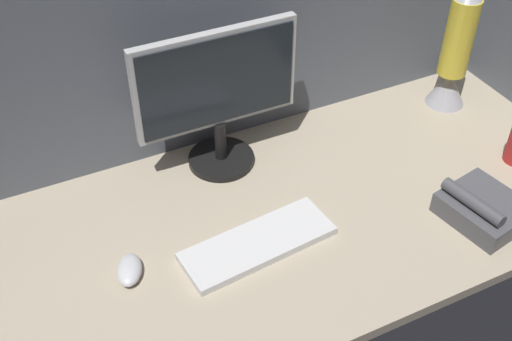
# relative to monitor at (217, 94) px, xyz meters

# --- Properties ---
(ground_plane) EXTENTS (1.80, 0.80, 0.03)m
(ground_plane) POSITION_rel_monitor_xyz_m (0.07, -0.25, -0.23)
(ground_plane) COLOR tan
(cubicle_wall_back) EXTENTS (1.80, 0.05, 0.72)m
(cubicle_wall_back) POSITION_rel_monitor_xyz_m (0.07, 0.12, 0.14)
(cubicle_wall_back) COLOR #565B66
(cubicle_wall_back) RESTS_ON ground_plane
(monitor) EXTENTS (0.43, 0.18, 0.39)m
(monitor) POSITION_rel_monitor_xyz_m (0.00, 0.00, 0.00)
(monitor) COLOR black
(monitor) RESTS_ON ground_plane
(keyboard) EXTENTS (0.38, 0.17, 0.02)m
(keyboard) POSITION_rel_monitor_xyz_m (-0.05, -0.33, -0.21)
(keyboard) COLOR silver
(keyboard) RESTS_ON ground_plane
(mouse) EXTENTS (0.09, 0.11, 0.03)m
(mouse) POSITION_rel_monitor_xyz_m (-0.35, -0.28, -0.20)
(mouse) COLOR silver
(mouse) RESTS_ON ground_plane
(lava_lamp) EXTENTS (0.12, 0.12, 0.38)m
(lava_lamp) POSITION_rel_monitor_xyz_m (0.73, -0.04, -0.06)
(lava_lamp) COLOR #A5A5AD
(lava_lamp) RESTS_ON ground_plane
(desk_phone) EXTENTS (0.20, 0.22, 0.09)m
(desk_phone) POSITION_rel_monitor_xyz_m (0.49, -0.49, -0.19)
(desk_phone) COLOR #4C4C51
(desk_phone) RESTS_ON ground_plane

